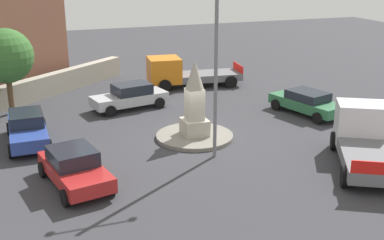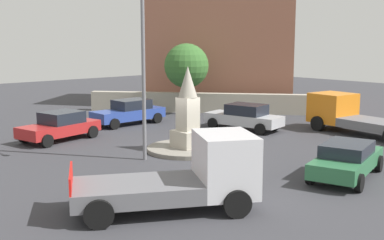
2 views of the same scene
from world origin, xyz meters
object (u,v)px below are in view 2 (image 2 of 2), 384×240
object	(u,v)px
streetlamp	(143,40)
truck_white_far_side	(189,175)
car_silver_near_island	(244,117)
truck_orange_approaching	(351,115)
tree_near_wall	(186,66)
corner_building	(221,41)
car_red_waiting	(60,126)
car_blue_parked_right	(129,112)
monument	(188,112)
car_green_passing	(347,159)

from	to	relation	value
streetlamp	truck_white_far_side	world-z (taller)	streetlamp
car_silver_near_island	truck_white_far_side	distance (m)	13.53
truck_orange_approaching	tree_near_wall	xyz separation A→B (m)	(-11.06, -2.39, 2.32)
corner_building	car_red_waiting	bearing A→B (deg)	-73.60
streetlamp	truck_orange_approaching	distance (m)	13.11
car_red_waiting	tree_near_wall	world-z (taller)	tree_near_wall
truck_white_far_side	corner_building	size ratio (longest dim) A/B	0.53
car_blue_parked_right	car_silver_near_island	world-z (taller)	car_blue_parked_right
monument	car_green_passing	bearing A→B (deg)	11.44
car_green_passing	car_red_waiting	distance (m)	14.32
car_silver_near_island	streetlamp	bearing A→B (deg)	-77.47
car_silver_near_island	car_red_waiting	bearing A→B (deg)	-115.29
truck_white_far_side	tree_near_wall	size ratio (longest dim) A/B	1.20
car_red_waiting	truck_orange_approaching	xyz separation A→B (m)	(8.84, 12.95, 0.25)
car_silver_near_island	car_red_waiting	world-z (taller)	car_silver_near_island
streetlamp	corner_building	xyz separation A→B (m)	(-11.10, 15.81, -0.10)
streetlamp	car_blue_parked_right	xyz separation A→B (m)	(-7.76, 4.57, -4.32)
truck_white_far_side	corner_building	distance (m)	25.39
monument	car_green_passing	size ratio (longest dim) A/B	0.80
car_blue_parked_right	monument	bearing A→B (deg)	-15.00
car_silver_near_island	truck_white_far_side	size ratio (longest dim) A/B	0.80
car_blue_parked_right	corner_building	xyz separation A→B (m)	(-3.34, 11.23, 4.22)
car_red_waiting	car_silver_near_island	bearing A→B (deg)	64.71
streetlamp	car_silver_near_island	bearing A→B (deg)	102.53
streetlamp	monument	bearing A→B (deg)	90.71
streetlamp	truck_orange_approaching	size ratio (longest dim) A/B	1.31
streetlamp	car_red_waiting	bearing A→B (deg)	-172.91
streetlamp	corner_building	distance (m)	19.32
streetlamp	car_silver_near_island	xyz separation A→B (m)	(-1.87, 8.43, -4.33)
car_green_passing	truck_white_far_side	size ratio (longest dim) A/B	0.81
monument	car_silver_near_island	bearing A→B (deg)	107.27
car_silver_near_island	car_red_waiting	xyz separation A→B (m)	(-4.35, -9.20, -0.01)
truck_orange_approaching	corner_building	xyz separation A→B (m)	(-13.72, 3.63, 4.00)
truck_white_far_side	truck_orange_approaching	bearing A→B (deg)	102.39
car_silver_near_island	corner_building	bearing A→B (deg)	141.36
truck_orange_approaching	car_green_passing	bearing A→B (deg)	-60.37
truck_orange_approaching	streetlamp	bearing A→B (deg)	-102.14
car_silver_near_island	car_blue_parked_right	bearing A→B (deg)	-146.79
car_silver_near_island	truck_orange_approaching	size ratio (longest dim) A/B	0.71
monument	truck_white_far_side	world-z (taller)	monument
tree_near_wall	corner_building	bearing A→B (deg)	113.88
truck_orange_approaching	corner_building	bearing A→B (deg)	165.19
monument	car_blue_parked_right	bearing A→B (deg)	165.00
car_blue_parked_right	truck_white_far_side	size ratio (longest dim) A/B	0.78
car_blue_parked_right	truck_orange_approaching	size ratio (longest dim) A/B	0.69
monument	truck_white_far_side	size ratio (longest dim) A/B	0.64
corner_building	tree_near_wall	distance (m)	6.79
truck_orange_approaching	monument	bearing A→B (deg)	-105.31
car_green_passing	truck_orange_approaching	xyz separation A→B (m)	(-4.66, 8.20, 0.28)
tree_near_wall	streetlamp	bearing A→B (deg)	-49.24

